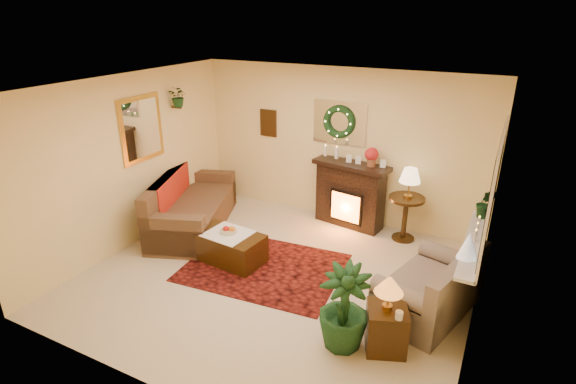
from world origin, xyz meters
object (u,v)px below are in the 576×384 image
at_px(fireplace, 350,194).
at_px(loveseat, 430,280).
at_px(sofa, 193,204).
at_px(coffee_table, 229,247).
at_px(side_table_round, 405,220).
at_px(end_table_square, 386,327).

distance_m(fireplace, loveseat, 2.48).
distance_m(sofa, coffee_table, 1.32).
bearing_deg(side_table_round, sofa, -160.07).
relative_size(side_table_round, end_table_square, 1.42).
height_order(fireplace, loveseat, fireplace).
bearing_deg(sofa, side_table_round, -0.51).
bearing_deg(loveseat, side_table_round, 128.16).
xyz_separation_m(end_table_square, coffee_table, (-2.55, 0.78, -0.06)).
xyz_separation_m(loveseat, coffee_table, (-2.82, -0.11, -0.21)).
relative_size(sofa, end_table_square, 4.22).
relative_size(loveseat, end_table_square, 2.74).
xyz_separation_m(fireplace, end_table_square, (1.40, -2.72, -0.28)).
height_order(fireplace, end_table_square, fireplace).
relative_size(sofa, loveseat, 1.54).
distance_m(side_table_round, end_table_square, 2.64).
bearing_deg(end_table_square, sofa, 158.83).
bearing_deg(coffee_table, fireplace, 65.12).
bearing_deg(side_table_round, coffee_table, -139.32).
xyz_separation_m(sofa, side_table_round, (3.25, 1.18, -0.10)).
distance_m(sofa, loveseat, 3.99).
distance_m(sofa, end_table_square, 3.95).
height_order(side_table_round, coffee_table, side_table_round).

